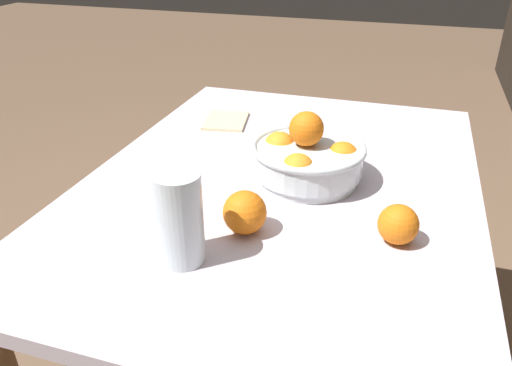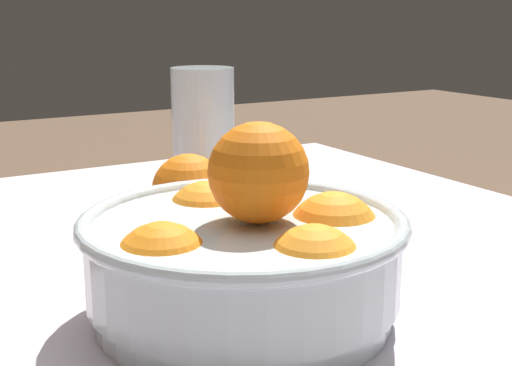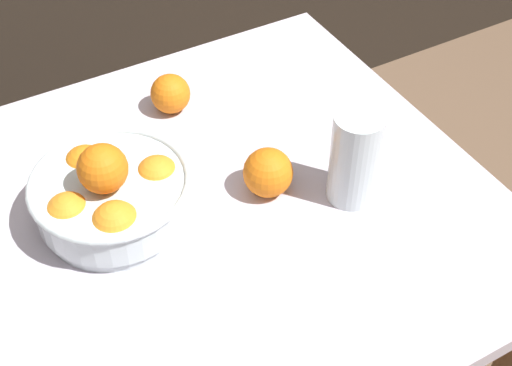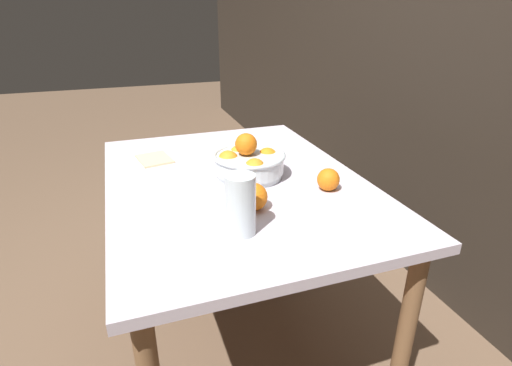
{
  "view_description": "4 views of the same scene",
  "coord_description": "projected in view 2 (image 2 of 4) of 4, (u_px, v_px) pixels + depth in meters",
  "views": [
    {
      "loc": [
        0.94,
        0.24,
        1.23
      ],
      "look_at": [
        0.13,
        -0.02,
        0.78
      ],
      "focal_mm": 35.0,
      "sensor_mm": 36.0,
      "label": 1
    },
    {
      "loc": [
        -0.45,
        0.3,
        0.95
      ],
      "look_at": [
        0.16,
        -0.05,
        0.78
      ],
      "focal_mm": 50.0,
      "sensor_mm": 36.0,
      "label": 2
    },
    {
      "loc": [
        -0.18,
        -0.7,
        1.54
      ],
      "look_at": [
        0.18,
        -0.04,
        0.79
      ],
      "focal_mm": 50.0,
      "sensor_mm": 36.0,
      "label": 3
    },
    {
      "loc": [
        1.18,
        -0.34,
        1.26
      ],
      "look_at": [
        0.18,
        0.01,
        0.79
      ],
      "focal_mm": 28.0,
      "sensor_mm": 36.0,
      "label": 4
    }
  ],
  "objects": [
    {
      "name": "juice_glass",
      "position": [
        203.0,
        139.0,
        0.88
      ],
      "size": [
        0.08,
        0.08,
        0.16
      ],
      "color": "#F4A314",
      "rests_on": "dining_table"
    },
    {
      "name": "fruit_bowl",
      "position": [
        247.0,
        254.0,
        0.53
      ],
      "size": [
        0.24,
        0.24,
        0.15
      ],
      "color": "silver",
      "rests_on": "dining_table"
    },
    {
      "name": "orange_loose_front",
      "position": [
        189.0,
        191.0,
        0.76
      ],
      "size": [
        0.08,
        0.08,
        0.08
      ],
      "primitive_type": "sphere",
      "color": "orange",
      "rests_on": "dining_table"
    }
  ]
}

